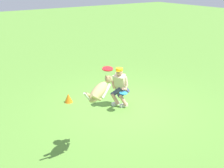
{
  "coord_description": "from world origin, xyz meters",
  "views": [
    {
      "loc": [
        4.82,
        6.19,
        3.85
      ],
      "look_at": [
        1.04,
        0.71,
        1.24
      ],
      "focal_mm": 43.44,
      "sensor_mm": 36.0,
      "label": 1
    }
  ],
  "objects_px": {
    "person": "(120,86)",
    "frisbee_held": "(123,93)",
    "training_cone": "(68,98)",
    "frisbee_flying": "(108,69)",
    "dog": "(100,91)"
  },
  "relations": [
    {
      "from": "person",
      "to": "frisbee_flying",
      "type": "relative_size",
      "value": 5.51
    },
    {
      "from": "person",
      "to": "dog",
      "type": "xyz_separation_m",
      "value": [
        1.87,
        1.81,
        0.9
      ]
    },
    {
      "from": "dog",
      "to": "training_cone",
      "type": "distance_m",
      "value": 3.39
    },
    {
      "from": "frisbee_held",
      "to": "person",
      "type": "bearing_deg",
      "value": -109.76
    },
    {
      "from": "dog",
      "to": "training_cone",
      "type": "height_order",
      "value": "dog"
    },
    {
      "from": "person",
      "to": "training_cone",
      "type": "bearing_deg",
      "value": -75.6
    },
    {
      "from": "frisbee_held",
      "to": "training_cone",
      "type": "height_order",
      "value": "frisbee_held"
    },
    {
      "from": "frisbee_flying",
      "to": "frisbee_held",
      "type": "relative_size",
      "value": 0.96
    },
    {
      "from": "frisbee_held",
      "to": "training_cone",
      "type": "relative_size",
      "value": 0.82
    },
    {
      "from": "person",
      "to": "frisbee_held",
      "type": "bearing_deg",
      "value": 38.35
    },
    {
      "from": "dog",
      "to": "training_cone",
      "type": "xyz_separation_m",
      "value": [
        -0.63,
        -2.99,
        -1.45
      ]
    },
    {
      "from": "person",
      "to": "frisbee_flying",
      "type": "distance_m",
      "value": 2.7
    },
    {
      "from": "frisbee_held",
      "to": "training_cone",
      "type": "xyz_separation_m",
      "value": [
        1.11,
        -1.55,
        -0.46
      ]
    },
    {
      "from": "frisbee_flying",
      "to": "frisbee_held",
      "type": "xyz_separation_m",
      "value": [
        -1.47,
        -1.36,
        -1.41
      ]
    },
    {
      "from": "frisbee_flying",
      "to": "training_cone",
      "type": "bearing_deg",
      "value": -97.13
    }
  ]
}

